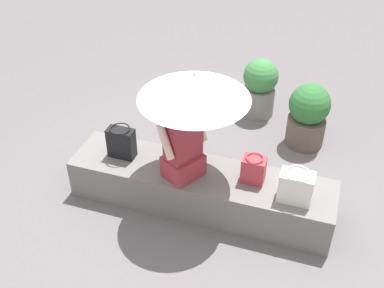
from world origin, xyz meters
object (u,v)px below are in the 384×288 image
(person_seated, at_px, (183,142))
(planter_near, at_px, (308,115))
(planter_far, at_px, (260,86))
(shoulder_bag_spare, at_px, (254,169))
(tote_bag_canvas, at_px, (121,142))
(parasol, at_px, (194,87))
(handbag_black, at_px, (296,187))

(person_seated, xyz_separation_m, planter_near, (-0.99, -1.46, -0.41))
(person_seated, height_order, planter_near, person_seated)
(planter_far, bearing_deg, shoulder_bag_spare, 99.68)
(tote_bag_canvas, height_order, planter_far, planter_far)
(parasol, xyz_separation_m, planter_far, (-0.25, -1.88, -0.97))
(handbag_black, relative_size, planter_near, 0.40)
(handbag_black, height_order, shoulder_bag_spare, handbag_black)
(person_seated, xyz_separation_m, handbag_black, (-1.05, 0.01, -0.24))
(person_seated, distance_m, planter_far, 2.00)
(planter_near, bearing_deg, shoulder_bag_spare, 75.43)
(parasol, xyz_separation_m, handbag_black, (-0.96, 0.06, -0.80))
(person_seated, relative_size, planter_far, 1.19)
(tote_bag_canvas, distance_m, planter_near, 2.17)
(handbag_black, height_order, planter_far, planter_far)
(tote_bag_canvas, bearing_deg, planter_near, -140.41)
(shoulder_bag_spare, relative_size, planter_far, 0.36)
(person_seated, distance_m, shoulder_bag_spare, 0.70)
(shoulder_bag_spare, distance_m, planter_near, 1.39)
(person_seated, bearing_deg, planter_far, -99.96)
(handbag_black, bearing_deg, tote_bag_canvas, -3.06)
(parasol, relative_size, handbag_black, 3.50)
(parasol, relative_size, tote_bag_canvas, 3.25)
(tote_bag_canvas, bearing_deg, planter_far, -118.79)
(person_seated, relative_size, shoulder_bag_spare, 3.26)
(shoulder_bag_spare, bearing_deg, handbag_black, 161.59)
(handbag_black, distance_m, planter_far, 2.07)
(shoulder_bag_spare, xyz_separation_m, planter_near, (-0.35, -1.33, -0.16))
(handbag_black, xyz_separation_m, planter_near, (0.06, -1.47, -0.17))
(tote_bag_canvas, distance_m, planter_far, 2.11)
(planter_far, bearing_deg, tote_bag_canvas, 61.21)
(planter_near, xyz_separation_m, planter_far, (0.65, -0.46, 0.00))
(tote_bag_canvas, xyz_separation_m, planter_near, (-1.67, -1.38, -0.19))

